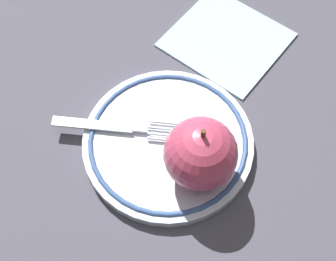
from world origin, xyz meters
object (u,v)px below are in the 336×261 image
(fork, at_px, (121,127))
(napkin_folded, at_px, (227,39))
(plate, at_px, (168,142))
(apple_red_whole, at_px, (200,154))

(fork, bearing_deg, napkin_folded, 53.74)
(fork, relative_size, napkin_folded, 1.22)
(fork, bearing_deg, plate, -8.65)
(apple_red_whole, xyz_separation_m, fork, (0.02, 0.10, -0.04))
(plate, relative_size, apple_red_whole, 2.26)
(apple_red_whole, height_order, fork, apple_red_whole)
(napkin_folded, bearing_deg, fork, 159.23)
(napkin_folded, bearing_deg, apple_red_whole, -171.08)
(apple_red_whole, distance_m, fork, 0.11)
(apple_red_whole, relative_size, napkin_folded, 0.62)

